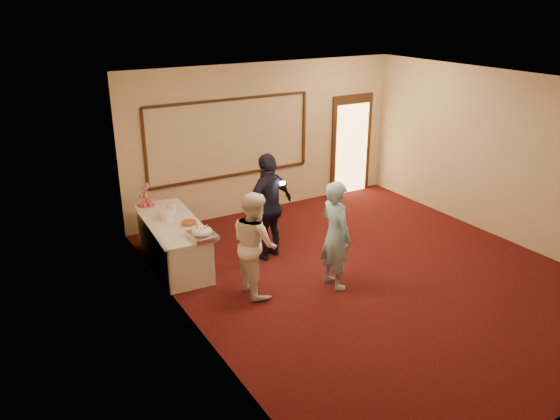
{
  "coord_description": "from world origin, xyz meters",
  "views": [
    {
      "loc": [
        -5.22,
        -5.96,
        4.13
      ],
      "look_at": [
        -1.33,
        0.66,
        1.15
      ],
      "focal_mm": 35.0,
      "sensor_mm": 36.0,
      "label": 1
    }
  ],
  "objects_px": {
    "cupcake_stand": "(146,197)",
    "tart": "(189,223)",
    "man": "(336,235)",
    "buffet_table": "(173,242)",
    "pavlova_tray": "(202,233)",
    "woman": "(255,243)",
    "guest": "(269,206)",
    "plate_stack_b": "(171,208)",
    "plate_stack_a": "(167,215)"
  },
  "relations": [
    {
      "from": "pavlova_tray",
      "to": "man",
      "type": "relative_size",
      "value": 0.31
    },
    {
      "from": "cupcake_stand",
      "to": "woman",
      "type": "height_order",
      "value": "woman"
    },
    {
      "from": "guest",
      "to": "cupcake_stand",
      "type": "bearing_deg",
      "value": -60.53
    },
    {
      "from": "pavlova_tray",
      "to": "woman",
      "type": "bearing_deg",
      "value": -47.38
    },
    {
      "from": "cupcake_stand",
      "to": "plate_stack_b",
      "type": "height_order",
      "value": "cupcake_stand"
    },
    {
      "from": "woman",
      "to": "plate_stack_b",
      "type": "bearing_deg",
      "value": 19.75
    },
    {
      "from": "plate_stack_a",
      "to": "woman",
      "type": "distance_m",
      "value": 1.76
    },
    {
      "from": "cupcake_stand",
      "to": "woman",
      "type": "relative_size",
      "value": 0.28
    },
    {
      "from": "cupcake_stand",
      "to": "tart",
      "type": "xyz_separation_m",
      "value": [
        0.32,
        -1.2,
        -0.13
      ]
    },
    {
      "from": "woman",
      "to": "guest",
      "type": "xyz_separation_m",
      "value": [
        0.77,
        0.94,
        0.12
      ]
    },
    {
      "from": "plate_stack_a",
      "to": "cupcake_stand",
      "type": "bearing_deg",
      "value": 96.15
    },
    {
      "from": "cupcake_stand",
      "to": "plate_stack_b",
      "type": "relative_size",
      "value": 2.57
    },
    {
      "from": "plate_stack_a",
      "to": "tart",
      "type": "distance_m",
      "value": 0.45
    },
    {
      "from": "guest",
      "to": "man",
      "type": "bearing_deg",
      "value": 85.13
    },
    {
      "from": "tart",
      "to": "woman",
      "type": "relative_size",
      "value": 0.18
    },
    {
      "from": "man",
      "to": "guest",
      "type": "relative_size",
      "value": 0.93
    },
    {
      "from": "pavlova_tray",
      "to": "plate_stack_b",
      "type": "xyz_separation_m",
      "value": [
        -0.03,
        1.25,
        -0.01
      ]
    },
    {
      "from": "pavlova_tray",
      "to": "plate_stack_a",
      "type": "xyz_separation_m",
      "value": [
        -0.21,
        0.96,
        0.0
      ]
    },
    {
      "from": "buffet_table",
      "to": "man",
      "type": "xyz_separation_m",
      "value": [
        1.86,
        -1.94,
        0.46
      ]
    },
    {
      "from": "woman",
      "to": "cupcake_stand",
      "type": "bearing_deg",
      "value": 21.86
    },
    {
      "from": "pavlova_tray",
      "to": "plate_stack_b",
      "type": "height_order",
      "value": "pavlova_tray"
    },
    {
      "from": "tart",
      "to": "guest",
      "type": "xyz_separation_m",
      "value": [
        1.32,
        -0.25,
        0.11
      ]
    },
    {
      "from": "man",
      "to": "pavlova_tray",
      "type": "bearing_deg",
      "value": 56.94
    },
    {
      "from": "tart",
      "to": "woman",
      "type": "height_order",
      "value": "woman"
    },
    {
      "from": "buffet_table",
      "to": "cupcake_stand",
      "type": "xyz_separation_m",
      "value": [
        -0.13,
        0.91,
        0.54
      ]
    },
    {
      "from": "tart",
      "to": "guest",
      "type": "distance_m",
      "value": 1.35
    },
    {
      "from": "plate_stack_b",
      "to": "guest",
      "type": "height_order",
      "value": "guest"
    },
    {
      "from": "pavlova_tray",
      "to": "tart",
      "type": "relative_size",
      "value": 1.9
    },
    {
      "from": "buffet_table",
      "to": "pavlova_tray",
      "type": "height_order",
      "value": "pavlova_tray"
    },
    {
      "from": "pavlova_tray",
      "to": "tart",
      "type": "height_order",
      "value": "pavlova_tray"
    },
    {
      "from": "buffet_table",
      "to": "plate_stack_b",
      "type": "relative_size",
      "value": 12.49
    },
    {
      "from": "plate_stack_a",
      "to": "woman",
      "type": "bearing_deg",
      "value": -63.7
    },
    {
      "from": "tart",
      "to": "man",
      "type": "xyz_separation_m",
      "value": [
        1.68,
        -1.64,
        0.05
      ]
    },
    {
      "from": "plate_stack_b",
      "to": "woman",
      "type": "distance_m",
      "value": 1.97
    },
    {
      "from": "cupcake_stand",
      "to": "tart",
      "type": "bearing_deg",
      "value": -75.3
    },
    {
      "from": "pavlova_tray",
      "to": "plate_stack_a",
      "type": "bearing_deg",
      "value": 102.46
    },
    {
      "from": "pavlova_tray",
      "to": "plate_stack_a",
      "type": "height_order",
      "value": "pavlova_tray"
    },
    {
      "from": "buffet_table",
      "to": "pavlova_tray",
      "type": "xyz_separation_m",
      "value": [
        0.17,
        -0.87,
        0.46
      ]
    },
    {
      "from": "plate_stack_b",
      "to": "buffet_table",
      "type": "bearing_deg",
      "value": -109.15
    },
    {
      "from": "cupcake_stand",
      "to": "tart",
      "type": "height_order",
      "value": "cupcake_stand"
    },
    {
      "from": "buffet_table",
      "to": "tart",
      "type": "distance_m",
      "value": 0.54
    },
    {
      "from": "plate_stack_b",
      "to": "guest",
      "type": "bearing_deg",
      "value": -34.05
    },
    {
      "from": "plate_stack_a",
      "to": "man",
      "type": "height_order",
      "value": "man"
    },
    {
      "from": "guest",
      "to": "tart",
      "type": "bearing_deg",
      "value": -29.6
    },
    {
      "from": "cupcake_stand",
      "to": "guest",
      "type": "bearing_deg",
      "value": -41.48
    },
    {
      "from": "woman",
      "to": "guest",
      "type": "bearing_deg",
      "value": -37.31
    },
    {
      "from": "cupcake_stand",
      "to": "plate_stack_a",
      "type": "relative_size",
      "value": 2.18
    },
    {
      "from": "cupcake_stand",
      "to": "plate_stack_a",
      "type": "bearing_deg",
      "value": -83.85
    },
    {
      "from": "plate_stack_b",
      "to": "tart",
      "type": "bearing_deg",
      "value": -85.87
    },
    {
      "from": "buffet_table",
      "to": "woman",
      "type": "height_order",
      "value": "woman"
    }
  ]
}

